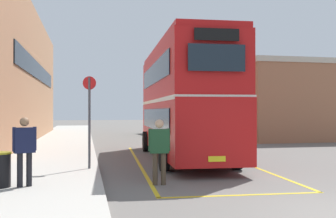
{
  "coord_description": "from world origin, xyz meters",
  "views": [
    {
      "loc": [
        -4.95,
        -6.82,
        2.03
      ],
      "look_at": [
        -1.06,
        11.51,
        2.13
      ],
      "focal_mm": 41.78,
      "sensor_mm": 36.0,
      "label": 1
    }
  ],
  "objects_px": {
    "single_deck_bus": "(177,116)",
    "pedestrian_waiting_near": "(25,146)",
    "bus_stop_sign": "(89,114)",
    "pedestrian_boarding": "(159,147)",
    "double_decker_bus": "(183,100)",
    "litter_bin": "(0,170)"
  },
  "relations": [
    {
      "from": "pedestrian_waiting_near",
      "to": "bus_stop_sign",
      "type": "height_order",
      "value": "bus_stop_sign"
    },
    {
      "from": "double_decker_bus",
      "to": "litter_bin",
      "type": "height_order",
      "value": "double_decker_bus"
    },
    {
      "from": "pedestrian_boarding",
      "to": "pedestrian_waiting_near",
      "type": "xyz_separation_m",
      "value": [
        -3.48,
        -0.24,
        0.09
      ]
    },
    {
      "from": "single_deck_bus",
      "to": "pedestrian_waiting_near",
      "type": "xyz_separation_m",
      "value": [
        -8.95,
        -21.45,
        -0.49
      ]
    },
    {
      "from": "pedestrian_waiting_near",
      "to": "double_decker_bus",
      "type": "bearing_deg",
      "value": 46.45
    },
    {
      "from": "single_deck_bus",
      "to": "pedestrian_waiting_near",
      "type": "height_order",
      "value": "single_deck_bus"
    },
    {
      "from": "single_deck_bus",
      "to": "pedestrian_boarding",
      "type": "height_order",
      "value": "single_deck_bus"
    },
    {
      "from": "single_deck_bus",
      "to": "pedestrian_waiting_near",
      "type": "bearing_deg",
      "value": -112.66
    },
    {
      "from": "double_decker_bus",
      "to": "pedestrian_boarding",
      "type": "xyz_separation_m",
      "value": [
        -2.09,
        -5.62,
        -1.46
      ]
    },
    {
      "from": "double_decker_bus",
      "to": "pedestrian_boarding",
      "type": "height_order",
      "value": "double_decker_bus"
    },
    {
      "from": "single_deck_bus",
      "to": "pedestrian_waiting_near",
      "type": "distance_m",
      "value": 23.24
    },
    {
      "from": "bus_stop_sign",
      "to": "pedestrian_waiting_near",
      "type": "bearing_deg",
      "value": -119.87
    },
    {
      "from": "double_decker_bus",
      "to": "litter_bin",
      "type": "relative_size",
      "value": 12.32
    },
    {
      "from": "pedestrian_waiting_near",
      "to": "single_deck_bus",
      "type": "bearing_deg",
      "value": 67.34
    },
    {
      "from": "single_deck_bus",
      "to": "double_decker_bus",
      "type": "bearing_deg",
      "value": -102.26
    },
    {
      "from": "bus_stop_sign",
      "to": "litter_bin",
      "type": "bearing_deg",
      "value": -128.24
    },
    {
      "from": "bus_stop_sign",
      "to": "pedestrian_boarding",
      "type": "bearing_deg",
      "value": -54.27
    },
    {
      "from": "single_deck_bus",
      "to": "litter_bin",
      "type": "bearing_deg",
      "value": -114.0
    },
    {
      "from": "single_deck_bus",
      "to": "litter_bin",
      "type": "height_order",
      "value": "single_deck_bus"
    },
    {
      "from": "litter_bin",
      "to": "bus_stop_sign",
      "type": "xyz_separation_m",
      "value": [
        2.2,
        2.79,
        1.37
      ]
    },
    {
      "from": "pedestrian_waiting_near",
      "to": "bus_stop_sign",
      "type": "distance_m",
      "value": 3.35
    },
    {
      "from": "litter_bin",
      "to": "bus_stop_sign",
      "type": "distance_m",
      "value": 3.81
    }
  ]
}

